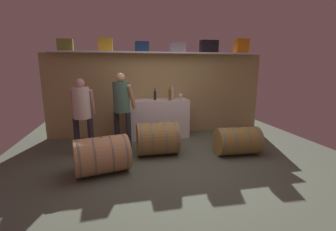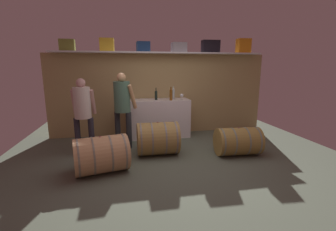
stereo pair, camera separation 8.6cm
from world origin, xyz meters
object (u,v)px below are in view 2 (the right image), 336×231
wine_barrel_flank (238,141)px  toolcase_orange (243,46)px  winemaker_pouring (83,108)px  visitor_tasting (122,102)px  toolcase_black (210,46)px  wine_glass (182,96)px  toolcase_navy (143,47)px  wine_barrel_near (158,138)px  toolcase_olive (67,45)px  wine_bottle_dark (156,95)px  toolcase_yellow (107,45)px  wine_bottle_amber (171,94)px  wine_barrel_far (101,155)px  work_cabinet (158,118)px  wine_bottle_clear (173,93)px  toolcase_grey (179,47)px

wine_barrel_flank → toolcase_orange: bearing=65.4°
toolcase_orange → wine_barrel_flank: toolcase_orange is taller
winemaker_pouring → toolcase_orange: bearing=22.0°
toolcase_orange → winemaker_pouring: 4.24m
wine_barrel_flank → visitor_tasting: 2.49m
toolcase_black → wine_glass: 1.48m
toolcase_navy → wine_barrel_near: toolcase_navy is taller
winemaker_pouring → wine_barrel_near: bearing=-6.1°
toolcase_black → toolcase_olive: bearing=-177.9°
wine_bottle_dark → toolcase_olive: bearing=173.2°
wine_barrel_near → toolcase_navy: bearing=95.9°
toolcase_yellow → wine_bottle_amber: (1.44, -0.37, -1.13)m
wine_bottle_dark → visitor_tasting: bearing=-144.1°
wine_glass → wine_barrel_near: (-0.75, -1.04, -0.71)m
wine_barrel_near → winemaker_pouring: (-1.43, 0.32, 0.60)m
wine_barrel_far → work_cabinet: bearing=44.1°
wine_bottle_clear → wine_bottle_dark: wine_bottle_clear is taller
wine_bottle_dark → wine_barrel_flank: 2.19m
toolcase_navy → wine_bottle_clear: size_ratio=0.96×
toolcase_black → wine_bottle_dark: bearing=-168.5°
wine_barrel_far → visitor_tasting: 1.44m
toolcase_orange → wine_bottle_clear: 2.22m
toolcase_yellow → wine_glass: toolcase_yellow is taller
toolcase_olive → winemaker_pouring: 1.71m
toolcase_olive → wine_barrel_far: toolcase_olive is taller
toolcase_grey → wine_bottle_clear: bearing=-135.0°
toolcase_olive → work_cabinet: toolcase_olive is taller
wine_bottle_amber → wine_barrel_near: 1.35m
visitor_tasting → work_cabinet: bearing=71.1°
wine_glass → wine_barrel_near: bearing=-125.6°
toolcase_orange → wine_glass: 2.13m
winemaker_pouring → wine_bottle_clear: bearing=30.8°
wine_barrel_far → wine_bottle_clear: bearing=36.4°
wine_bottle_clear → wine_barrel_flank: 2.00m
toolcase_yellow → wine_bottle_dark: (1.10, -0.23, -1.16)m
toolcase_orange → wine_glass: size_ratio=2.38×
toolcase_navy → toolcase_orange: (2.59, 0.00, 0.06)m
toolcase_orange → wine_bottle_amber: toolcase_orange is taller
wine_bottle_dark → toolcase_orange: bearing=5.8°
toolcase_grey → wine_barrel_near: toolcase_grey is taller
wine_bottle_dark → wine_glass: 0.62m
toolcase_olive → toolcase_grey: toolcase_olive is taller
wine_bottle_dark → wine_barrel_far: (-1.17, -1.79, -0.75)m
toolcase_navy → wine_bottle_clear: bearing=-16.7°
wine_bottle_clear → wine_bottle_amber: 0.23m
toolcase_olive → wine_barrel_near: 2.96m
wine_glass → wine_barrel_flank: size_ratio=0.17×
toolcase_navy → winemaker_pouring: (-1.30, -1.07, -1.26)m
toolcase_orange → wine_bottle_clear: bearing=-171.5°
toolcase_black → visitor_tasting: bearing=-157.8°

